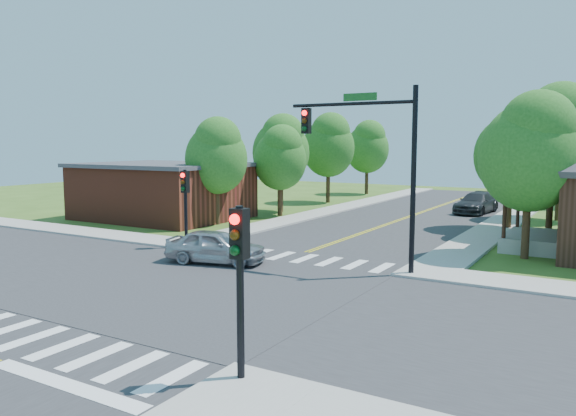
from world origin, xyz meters
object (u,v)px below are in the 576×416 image
Objects in this scene: signal_mast_ne at (372,149)px; car_dgrey at (476,203)px; signal_pole_nw at (185,194)px; signal_pole_se at (239,261)px; car_silver at (216,247)px.

car_dgrey is at bearing 91.13° from signal_mast_ne.
signal_pole_se is at bearing -45.00° from signal_pole_nw.
car_silver is 0.86× the size of car_dgrey.
car_dgrey is at bearing 66.44° from signal_pole_nw.
signal_pole_se is 15.84m from signal_pole_nw.
signal_pole_se is 0.85× the size of car_silver.
signal_mast_ne is 1.89× the size of signal_pole_nw.
signal_pole_se reaches higher than car_silver.
car_dgrey is (9.10, 20.87, -1.93)m from signal_pole_nw.
signal_pole_nw is 4.46m from car_silver.
signal_pole_nw is at bearing -107.22° from car_dgrey.
signal_mast_ne is 11.55m from signal_pole_se.
signal_mast_ne is 21.27m from car_dgrey.
signal_pole_se is 32.20m from car_dgrey.
car_silver is at bearing -97.55° from car_dgrey.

